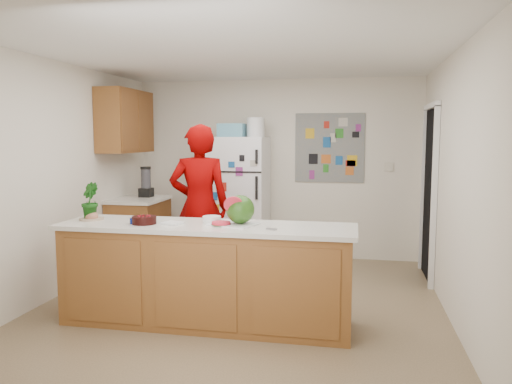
% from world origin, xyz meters
% --- Properties ---
extents(floor, '(4.00, 4.50, 0.02)m').
position_xyz_m(floor, '(0.00, 0.00, -0.01)').
color(floor, brown).
rests_on(floor, ground).
extents(wall_back, '(4.00, 0.02, 2.50)m').
position_xyz_m(wall_back, '(0.00, 2.26, 1.25)').
color(wall_back, beige).
rests_on(wall_back, ground).
extents(wall_left, '(0.02, 4.50, 2.50)m').
position_xyz_m(wall_left, '(-2.01, 0.00, 1.25)').
color(wall_left, beige).
rests_on(wall_left, ground).
extents(wall_right, '(0.02, 4.50, 2.50)m').
position_xyz_m(wall_right, '(2.01, 0.00, 1.25)').
color(wall_right, beige).
rests_on(wall_right, ground).
extents(ceiling, '(4.00, 4.50, 0.02)m').
position_xyz_m(ceiling, '(0.00, 0.00, 2.51)').
color(ceiling, white).
rests_on(ceiling, wall_back).
extents(doorway, '(0.03, 0.85, 2.04)m').
position_xyz_m(doorway, '(1.99, 1.45, 1.02)').
color(doorway, black).
rests_on(doorway, ground).
extents(peninsula_base, '(2.60, 0.62, 0.88)m').
position_xyz_m(peninsula_base, '(-0.20, -0.50, 0.44)').
color(peninsula_base, brown).
rests_on(peninsula_base, floor).
extents(peninsula_top, '(2.68, 0.70, 0.04)m').
position_xyz_m(peninsula_top, '(-0.20, -0.50, 0.90)').
color(peninsula_top, silver).
rests_on(peninsula_top, peninsula_base).
extents(side_counter_base, '(0.60, 0.80, 0.86)m').
position_xyz_m(side_counter_base, '(-1.69, 1.35, 0.43)').
color(side_counter_base, brown).
rests_on(side_counter_base, floor).
extents(side_counter_top, '(0.64, 0.84, 0.04)m').
position_xyz_m(side_counter_top, '(-1.69, 1.35, 0.88)').
color(side_counter_top, silver).
rests_on(side_counter_top, side_counter_base).
extents(upper_cabinets, '(0.35, 1.00, 0.80)m').
position_xyz_m(upper_cabinets, '(-1.82, 1.30, 1.90)').
color(upper_cabinets, brown).
rests_on(upper_cabinets, wall_left).
extents(refrigerator, '(0.75, 0.70, 1.70)m').
position_xyz_m(refrigerator, '(-0.45, 1.88, 0.85)').
color(refrigerator, silver).
rests_on(refrigerator, floor).
extents(fridge_top_bin, '(0.35, 0.28, 0.18)m').
position_xyz_m(fridge_top_bin, '(-0.55, 1.88, 1.79)').
color(fridge_top_bin, '#5999B2').
rests_on(fridge_top_bin, refrigerator).
extents(photo_collage, '(0.95, 0.01, 0.95)m').
position_xyz_m(photo_collage, '(0.75, 2.24, 1.55)').
color(photo_collage, slate).
rests_on(photo_collage, wall_back).
extents(person, '(0.76, 0.60, 1.84)m').
position_xyz_m(person, '(-0.60, 0.58, 0.92)').
color(person, '#730000').
rests_on(person, floor).
extents(blender_appliance, '(0.13, 0.13, 0.38)m').
position_xyz_m(blender_appliance, '(-1.64, 1.49, 1.09)').
color(blender_appliance, black).
rests_on(blender_appliance, side_counter_top).
extents(cutting_board, '(0.47, 0.40, 0.01)m').
position_xyz_m(cutting_board, '(0.05, -0.48, 0.93)').
color(cutting_board, silver).
rests_on(cutting_board, peninsula_top).
extents(watermelon, '(0.26, 0.26, 0.26)m').
position_xyz_m(watermelon, '(0.11, -0.46, 1.06)').
color(watermelon, '#285B15').
rests_on(watermelon, cutting_board).
extents(watermelon_slice, '(0.17, 0.17, 0.02)m').
position_xyz_m(watermelon_slice, '(-0.05, -0.53, 0.94)').
color(watermelon_slice, '#DB304B').
rests_on(watermelon_slice, cutting_board).
extents(cherry_bowl, '(0.22, 0.22, 0.07)m').
position_xyz_m(cherry_bowl, '(-0.75, -0.59, 0.96)').
color(cherry_bowl, black).
rests_on(cherry_bowl, peninsula_top).
extents(white_bowl, '(0.18, 0.18, 0.06)m').
position_xyz_m(white_bowl, '(-0.17, -0.40, 0.95)').
color(white_bowl, white).
rests_on(white_bowl, peninsula_top).
extents(cobalt_bowl, '(0.14, 0.14, 0.05)m').
position_xyz_m(cobalt_bowl, '(-0.83, -0.57, 0.95)').
color(cobalt_bowl, '#000F63').
rests_on(cobalt_bowl, peninsula_top).
extents(plate, '(0.29, 0.29, 0.02)m').
position_xyz_m(plate, '(-1.33, -0.47, 0.93)').
color(plate, tan).
rests_on(plate, peninsula_top).
extents(paper_towel, '(0.20, 0.18, 0.02)m').
position_xyz_m(paper_towel, '(-0.50, -0.55, 0.93)').
color(paper_towel, white).
rests_on(paper_towel, peninsula_top).
extents(keys, '(0.10, 0.07, 0.01)m').
position_xyz_m(keys, '(0.42, -0.64, 0.93)').
color(keys, gray).
rests_on(keys, peninsula_top).
extents(potted_plant, '(0.24, 0.25, 0.35)m').
position_xyz_m(potted_plant, '(-1.36, -0.45, 1.10)').
color(potted_plant, '#124613').
rests_on(potted_plant, peninsula_top).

